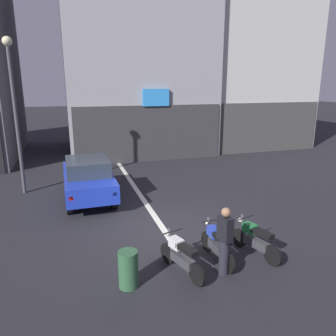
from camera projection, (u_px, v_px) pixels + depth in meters
The scene contains 11 objects.
ground_plane at pixel (163, 229), 10.06m from camera, with size 120.00×120.00×0.00m, color #232328.
lane_centre_line at pixel (128, 177), 15.60m from camera, with size 0.20×18.00×0.01m, color silver.
building_mid_block at pixel (134, 51), 21.12m from camera, with size 8.86×8.48×12.97m.
building_far_right at pixel (237, 72), 23.63m from camera, with size 8.45×7.68×10.43m.
car_blue_crossing_near at pixel (88, 178), 12.41m from camera, with size 1.82×4.12×1.64m.
street_lamp at pixel (14, 100), 12.45m from camera, with size 0.36×0.36×6.08m.
motorcycle_white_row_leftmost at pixel (181, 256), 7.61m from camera, with size 0.66×1.61×0.98m.
motorcycle_blue_row_left_mid at pixel (217, 244), 8.17m from camera, with size 0.55×1.67×0.98m.
motorcycle_green_row_centre at pixel (255, 239), 8.41m from camera, with size 0.64×1.62×0.98m.
person_by_motorcycles at pixel (225, 241), 7.49m from camera, with size 0.29×0.40×1.67m.
trash_bin at pixel (128, 269), 7.11m from camera, with size 0.44×0.44×0.85m, color #2D5938.
Camera 1 is at (-2.61, -8.88, 4.38)m, focal length 34.54 mm.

